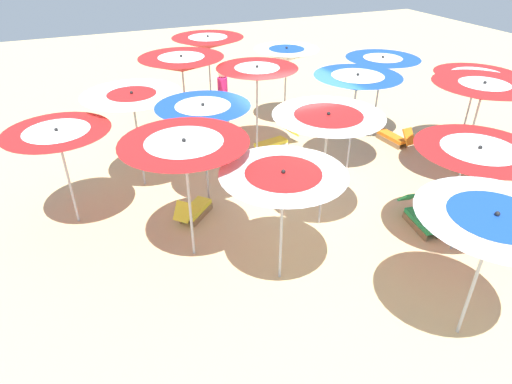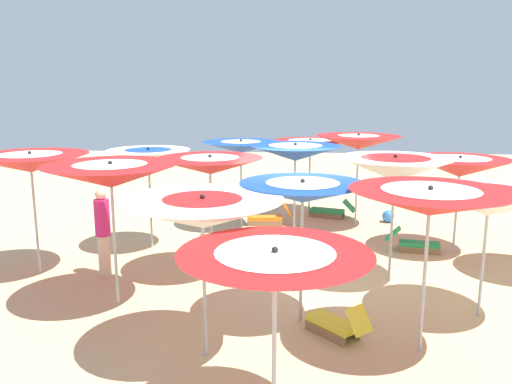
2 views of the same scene
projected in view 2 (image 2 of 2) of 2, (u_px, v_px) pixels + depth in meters
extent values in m
cube|color=#D1B57F|center=(301.00, 275.00, 10.47)|extent=(38.64, 38.64, 0.04)
cylinder|color=#B2B2B7|center=(310.00, 181.00, 15.12)|extent=(0.05, 0.05, 2.02)
cone|color=red|center=(310.00, 147.00, 14.91)|extent=(2.14, 2.14, 0.36)
cone|color=white|center=(310.00, 144.00, 14.90)|extent=(1.28, 1.28, 0.21)
sphere|color=black|center=(310.00, 139.00, 14.87)|extent=(0.07, 0.07, 0.07)
cylinder|color=#B2B2B7|center=(241.00, 188.00, 13.74)|extent=(0.05, 0.05, 2.15)
cone|color=#1947B2|center=(241.00, 147.00, 13.52)|extent=(2.02, 2.02, 0.30)
cone|color=white|center=(241.00, 144.00, 13.51)|extent=(1.06, 1.06, 0.16)
sphere|color=black|center=(241.00, 141.00, 13.49)|extent=(0.07, 0.07, 0.07)
cylinder|color=#B2B2B7|center=(150.00, 203.00, 11.96)|extent=(0.05, 0.05, 2.13)
cone|color=white|center=(149.00, 158.00, 11.74)|extent=(1.90, 1.90, 0.37)
cone|color=#1947B2|center=(148.00, 154.00, 11.72)|extent=(1.05, 1.05, 0.20)
sphere|color=black|center=(148.00, 148.00, 11.70)|extent=(0.07, 0.07, 0.07)
cylinder|color=#B2B2B7|center=(36.00, 219.00, 10.31)|extent=(0.05, 0.05, 2.25)
cone|color=red|center=(31.00, 163.00, 10.09)|extent=(2.23, 2.23, 0.36)
cone|color=white|center=(30.00, 159.00, 10.07)|extent=(1.21, 1.21, 0.19)
sphere|color=black|center=(30.00, 153.00, 10.04)|extent=(0.07, 0.07, 0.07)
cylinder|color=#B2B2B7|center=(357.00, 185.00, 13.87)|extent=(0.05, 0.05, 2.27)
cone|color=red|center=(358.00, 143.00, 13.64)|extent=(2.24, 2.24, 0.37)
cone|color=white|center=(359.00, 139.00, 13.62)|extent=(1.09, 1.09, 0.18)
sphere|color=black|center=(359.00, 135.00, 13.59)|extent=(0.07, 0.07, 0.07)
cylinder|color=#B2B2B7|center=(295.00, 202.00, 11.88)|extent=(0.05, 0.05, 2.24)
cone|color=#1947B2|center=(295.00, 153.00, 11.66)|extent=(2.06, 2.06, 0.35)
cone|color=white|center=(295.00, 150.00, 11.64)|extent=(1.22, 1.22, 0.21)
sphere|color=black|center=(295.00, 144.00, 11.62)|extent=(0.07, 0.07, 0.07)
cylinder|color=#B2B2B7|center=(211.00, 221.00, 10.21)|extent=(0.05, 0.05, 2.22)
cone|color=red|center=(210.00, 166.00, 9.98)|extent=(2.06, 2.06, 0.33)
cone|color=white|center=(210.00, 162.00, 9.97)|extent=(1.13, 1.13, 0.18)
sphere|color=black|center=(210.00, 156.00, 9.94)|extent=(0.07, 0.07, 0.07)
cylinder|color=#B2B2B7|center=(115.00, 242.00, 8.80)|extent=(0.05, 0.05, 2.27)
cone|color=red|center=(111.00, 176.00, 8.57)|extent=(2.24, 2.24, 0.39)
cone|color=white|center=(111.00, 170.00, 8.55)|extent=(1.21, 1.21, 0.21)
sphere|color=black|center=(110.00, 163.00, 8.52)|extent=(0.07, 0.07, 0.07)
cylinder|color=#B2B2B7|center=(456.00, 210.00, 11.68)|extent=(0.05, 0.05, 1.95)
cone|color=red|center=(460.00, 168.00, 11.48)|extent=(2.19, 2.19, 0.42)
cone|color=white|center=(460.00, 164.00, 11.46)|extent=(1.30, 1.30, 0.25)
sphere|color=black|center=(461.00, 157.00, 11.43)|extent=(0.07, 0.07, 0.07)
cylinder|color=#B2B2B7|center=(392.00, 226.00, 9.89)|extent=(0.05, 0.05, 2.20)
cone|color=white|center=(395.00, 169.00, 9.67)|extent=(2.10, 2.10, 0.44)
cone|color=red|center=(395.00, 165.00, 9.65)|extent=(1.29, 1.29, 0.27)
sphere|color=black|center=(396.00, 156.00, 9.62)|extent=(0.07, 0.07, 0.07)
cylinder|color=#B2B2B7|center=(301.00, 258.00, 8.18)|extent=(0.05, 0.05, 2.12)
cone|color=#1947B2|center=(303.00, 193.00, 7.97)|extent=(1.96, 1.96, 0.31)
cone|color=white|center=(303.00, 188.00, 7.96)|extent=(1.14, 1.14, 0.18)
sphere|color=black|center=(303.00, 181.00, 7.93)|extent=(0.07, 0.07, 0.07)
cylinder|color=#B2B2B7|center=(204.00, 286.00, 7.11)|extent=(0.05, 0.05, 2.06)
cone|color=white|center=(203.00, 214.00, 6.90)|extent=(2.19, 2.19, 0.41)
cone|color=red|center=(203.00, 206.00, 6.88)|extent=(1.07, 1.07, 0.20)
sphere|color=black|center=(202.00, 197.00, 6.86)|extent=(0.07, 0.07, 0.07)
cylinder|color=#B2B2B7|center=(483.00, 261.00, 8.37)|extent=(0.05, 0.05, 1.92)
cone|color=white|center=(488.00, 203.00, 8.17)|extent=(2.03, 2.03, 0.42)
cone|color=red|center=(489.00, 197.00, 8.15)|extent=(1.22, 1.22, 0.25)
sphere|color=black|center=(490.00, 188.00, 8.12)|extent=(0.07, 0.07, 0.07)
cylinder|color=#B2B2B7|center=(424.00, 279.00, 7.22)|extent=(0.05, 0.05, 2.18)
cone|color=red|center=(430.00, 203.00, 7.00)|extent=(2.20, 2.20, 0.36)
cone|color=white|center=(430.00, 197.00, 6.99)|extent=(1.32, 1.32, 0.21)
sphere|color=black|center=(431.00, 188.00, 6.96)|extent=(0.07, 0.07, 0.07)
cylinder|color=#B2B2B7|center=(274.00, 353.00, 5.48)|extent=(0.05, 0.05, 1.92)
cone|color=red|center=(275.00, 267.00, 5.28)|extent=(2.03, 2.03, 0.31)
cone|color=white|center=(275.00, 261.00, 5.27)|extent=(1.25, 1.25, 0.19)
sphere|color=black|center=(275.00, 250.00, 5.25)|extent=(0.07, 0.07, 0.07)
cube|color=olive|center=(325.00, 216.00, 14.81)|extent=(0.33, 0.92, 0.14)
cube|color=olive|center=(328.00, 213.00, 15.12)|extent=(0.33, 0.92, 0.14)
cube|color=green|center=(327.00, 211.00, 14.94)|extent=(0.62, 1.02, 0.10)
cube|color=green|center=(349.00, 206.00, 14.66)|extent=(0.43, 0.44, 0.34)
cube|color=olive|center=(265.00, 224.00, 13.99)|extent=(0.11, 0.95, 0.14)
cube|color=olive|center=(265.00, 221.00, 14.28)|extent=(0.11, 0.95, 0.14)
cube|color=orange|center=(265.00, 218.00, 14.11)|extent=(0.37, 0.97, 0.10)
cube|color=orange|center=(287.00, 209.00, 14.06)|extent=(0.32, 0.33, 0.42)
cube|color=olive|center=(419.00, 247.00, 11.97)|extent=(0.18, 0.88, 0.14)
cube|color=olive|center=(419.00, 251.00, 11.69)|extent=(0.18, 0.88, 0.14)
cube|color=green|center=(419.00, 244.00, 11.81)|extent=(0.43, 0.93, 0.10)
cube|color=green|center=(393.00, 234.00, 11.91)|extent=(0.34, 0.39, 0.34)
cube|color=olive|center=(324.00, 333.00, 7.81)|extent=(0.60, 0.58, 0.14)
cube|color=olive|center=(340.00, 327.00, 8.02)|extent=(0.60, 0.58, 0.14)
cube|color=yellow|center=(332.00, 323.00, 7.89)|extent=(0.82, 0.80, 0.10)
cube|color=yellow|center=(359.00, 320.00, 7.46)|extent=(0.43, 0.43, 0.38)
cube|color=silver|center=(218.00, 263.00, 10.92)|extent=(0.93, 0.23, 0.14)
cube|color=silver|center=(201.00, 263.00, 10.87)|extent=(0.93, 0.23, 0.14)
cube|color=yellow|center=(209.00, 258.00, 10.87)|extent=(0.99, 0.54, 0.10)
cube|color=yellow|center=(208.00, 239.00, 11.48)|extent=(0.50, 0.43, 0.35)
cylinder|color=beige|center=(104.00, 255.00, 10.30)|extent=(0.24, 0.24, 0.83)
cylinder|color=#D82672|center=(102.00, 218.00, 10.15)|extent=(0.30, 0.30, 0.73)
sphere|color=beige|center=(101.00, 194.00, 10.05)|extent=(0.23, 0.23, 0.23)
sphere|color=#337FE5|center=(388.00, 216.00, 14.38)|extent=(0.34, 0.34, 0.34)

